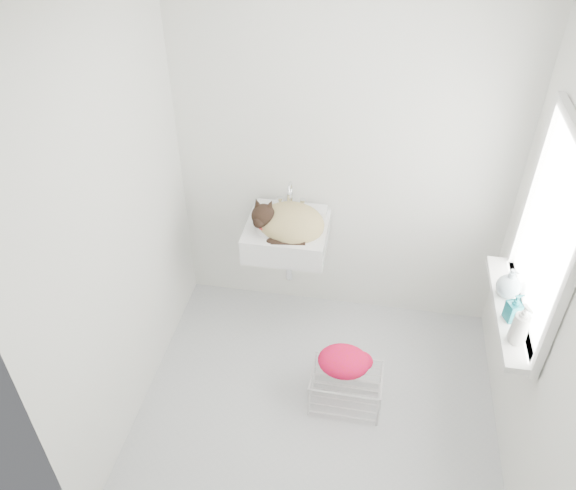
% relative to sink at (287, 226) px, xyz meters
% --- Properties ---
extents(floor, '(2.20, 2.00, 0.02)m').
position_rel_sink_xyz_m(floor, '(0.32, -0.74, -0.85)').
color(floor, '#B5B7B9').
rests_on(floor, ground).
extents(back_wall, '(2.20, 0.02, 2.50)m').
position_rel_sink_xyz_m(back_wall, '(0.32, 0.26, 0.40)').
color(back_wall, white).
rests_on(back_wall, ground).
extents(right_wall, '(0.02, 2.00, 2.50)m').
position_rel_sink_xyz_m(right_wall, '(1.42, -0.74, 0.40)').
color(right_wall, white).
rests_on(right_wall, ground).
extents(left_wall, '(0.02, 2.00, 2.50)m').
position_rel_sink_xyz_m(left_wall, '(-0.78, -0.74, 0.40)').
color(left_wall, white).
rests_on(left_wall, ground).
extents(window_glass, '(0.01, 0.80, 1.00)m').
position_rel_sink_xyz_m(window_glass, '(1.41, -0.54, 0.50)').
color(window_glass, white).
rests_on(window_glass, right_wall).
extents(window_frame, '(0.04, 0.90, 1.10)m').
position_rel_sink_xyz_m(window_frame, '(1.39, -0.54, 0.50)').
color(window_frame, white).
rests_on(window_frame, right_wall).
extents(windowsill, '(0.16, 0.88, 0.04)m').
position_rel_sink_xyz_m(windowsill, '(1.33, -0.54, -0.02)').
color(windowsill, white).
rests_on(windowsill, right_wall).
extents(sink, '(0.53, 0.46, 0.21)m').
position_rel_sink_xyz_m(sink, '(0.00, 0.00, 0.00)').
color(sink, white).
rests_on(sink, back_wall).
extents(faucet, '(0.19, 0.14, 0.19)m').
position_rel_sink_xyz_m(faucet, '(0.00, 0.18, 0.14)').
color(faucet, silver).
rests_on(faucet, sink).
extents(cat, '(0.48, 0.41, 0.28)m').
position_rel_sink_xyz_m(cat, '(0.01, -0.02, 0.04)').
color(cat, tan).
rests_on(cat, sink).
extents(wire_rack, '(0.43, 0.30, 0.26)m').
position_rel_sink_xyz_m(wire_rack, '(0.49, -0.66, -0.70)').
color(wire_rack, silver).
rests_on(wire_rack, floor).
extents(towel, '(0.33, 0.23, 0.13)m').
position_rel_sink_xyz_m(towel, '(0.46, -0.62, -0.56)').
color(towel, red).
rests_on(towel, wire_rack).
extents(bottle_a, '(0.11, 0.11, 0.21)m').
position_rel_sink_xyz_m(bottle_a, '(1.32, -0.79, 0.00)').
color(bottle_a, silver).
rests_on(bottle_a, windowsill).
extents(bottle_b, '(0.10, 0.10, 0.17)m').
position_rel_sink_xyz_m(bottle_b, '(1.32, -0.63, 0.00)').
color(bottle_b, '#0F646E').
rests_on(bottle_b, windowsill).
extents(bottle_c, '(0.19, 0.19, 0.18)m').
position_rel_sink_xyz_m(bottle_c, '(1.32, -0.44, 0.00)').
color(bottle_c, '#A7BCC8').
rests_on(bottle_c, windowsill).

